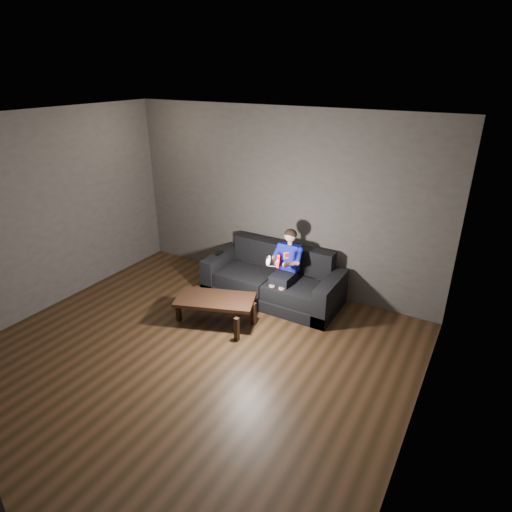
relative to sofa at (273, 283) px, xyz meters
The scene contains 11 objects.
floor 2.02m from the sofa, 95.32° to the right, with size 5.00×5.00×0.00m, color black.
back_wall 1.22m from the sofa, 110.32° to the left, with size 5.00×0.04×2.70m, color #383531.
left_wall 3.52m from the sofa, 143.35° to the right, with size 0.04×5.00×2.70m, color #383531.
right_wall 3.25m from the sofa, 40.81° to the right, with size 0.04×5.00×2.70m, color #383531.
ceiling 3.16m from the sofa, 95.32° to the right, with size 5.00×5.00×0.02m, color silver.
sofa is the anchor object (origin of this frame).
child 0.47m from the sofa, 12.95° to the right, with size 0.42×0.52×1.04m.
wii_remote_red 0.82m from the sofa, 55.89° to the right, with size 0.05×0.07×0.18m.
nunchuk_white 0.75m from the sofa, 70.73° to the right, with size 0.08×0.11×0.15m.
wii_remote_black 0.96m from the sofa, behind, with size 0.04×0.16×0.03m.
coffee_table 1.05m from the sofa, 109.51° to the right, with size 1.15×0.84×0.37m.
Camera 1 is at (2.79, -2.98, 3.19)m, focal length 30.00 mm.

